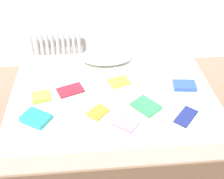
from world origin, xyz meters
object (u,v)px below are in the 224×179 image
object	(u,v)px
bed	(112,110)
textbook_orange	(98,112)
pillow	(107,56)
textbook_blue	(184,85)
textbook_teal	(36,118)
textbook_maroon	(70,90)
radiator	(56,47)
textbook_yellow	(119,82)
textbook_lime	(41,97)
textbook_pink	(126,123)
textbook_navy	(186,117)
textbook_green	(146,106)

from	to	relation	value
bed	textbook_orange	distance (m)	0.43
pillow	textbook_blue	xyz separation A→B (m)	(0.74, -0.52, -0.05)
textbook_teal	textbook_orange	distance (m)	0.54
textbook_maroon	textbook_teal	world-z (taller)	textbook_teal
radiator	textbook_teal	xyz separation A→B (m)	(-0.04, -1.55, 0.19)
textbook_maroon	textbook_teal	xyz separation A→B (m)	(-0.28, -0.38, 0.01)
radiator	textbook_maroon	distance (m)	1.20
textbook_yellow	textbook_lime	distance (m)	0.78
textbook_teal	textbook_orange	size ratio (longest dim) A/B	1.33
textbook_maroon	textbook_pink	bearing A→B (deg)	-67.29
textbook_navy	textbook_teal	xyz separation A→B (m)	(-1.30, 0.08, 0.01)
textbook_navy	bed	bearing A→B (deg)	97.00
radiator	textbook_teal	distance (m)	1.56
bed	textbook_lime	distance (m)	0.74
textbook_pink	textbook_maroon	bearing A→B (deg)	171.05
textbook_blue	radiator	bearing A→B (deg)	145.30
textbook_lime	pillow	bearing A→B (deg)	29.16
textbook_navy	textbook_lime	world-z (taller)	textbook_lime
textbook_navy	textbook_pink	world-z (taller)	textbook_pink
textbook_teal	textbook_lime	bearing A→B (deg)	120.15
textbook_pink	textbook_lime	xyz separation A→B (m)	(-0.75, 0.41, 0.00)
bed	textbook_yellow	world-z (taller)	textbook_yellow
pillow	textbook_maroon	xyz separation A→B (m)	(-0.39, -0.49, -0.07)
textbook_navy	textbook_lime	distance (m)	1.34
pillow	textbook_pink	bearing A→B (deg)	-84.86
textbook_green	textbook_blue	xyz separation A→B (m)	(0.43, 0.27, 0.00)
textbook_teal	textbook_pink	size ratio (longest dim) A/B	1.18
pillow	textbook_yellow	distance (m)	0.42
textbook_blue	textbook_orange	bearing A→B (deg)	-154.05
textbook_pink	textbook_blue	size ratio (longest dim) A/B	0.89
radiator	textbook_blue	world-z (taller)	radiator
textbook_yellow	textbook_blue	world-z (taller)	textbook_blue
bed	textbook_pink	xyz separation A→B (m)	(0.07, -0.46, 0.27)
radiator	bed	bearing A→B (deg)	-61.34
bed	textbook_green	xyz separation A→B (m)	(0.28, -0.27, 0.27)
textbook_yellow	textbook_orange	bearing A→B (deg)	-137.83
textbook_blue	textbook_lime	distance (m)	1.40
textbook_yellow	textbook_pink	bearing A→B (deg)	-110.33
textbook_orange	textbook_blue	size ratio (longest dim) A/B	0.79
textbook_maroon	pillow	bearing A→B (deg)	30.45
textbook_maroon	textbook_lime	distance (m)	0.29
textbook_teal	textbook_yellow	world-z (taller)	textbook_teal
bed	radiator	bearing A→B (deg)	118.66
textbook_green	textbook_lime	distance (m)	0.99
textbook_maroon	textbook_pink	world-z (taller)	textbook_pink
bed	radiator	xyz separation A→B (m)	(-0.66, 1.20, 0.09)
bed	textbook_pink	bearing A→B (deg)	-81.37
textbook_maroon	textbook_blue	distance (m)	1.13
textbook_blue	textbook_maroon	bearing A→B (deg)	-175.33
bed	textbook_yellow	distance (m)	0.30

